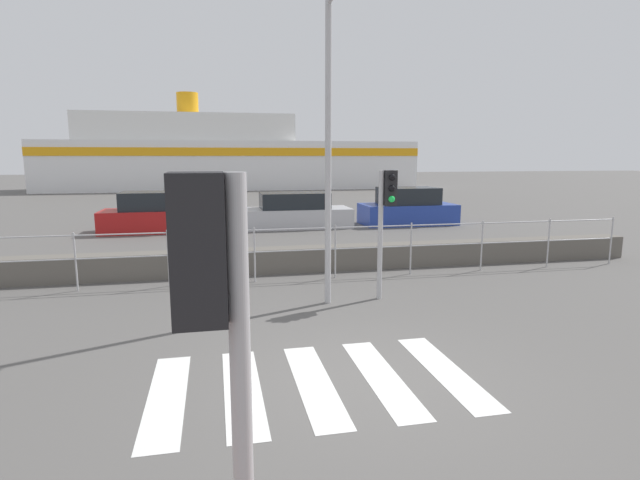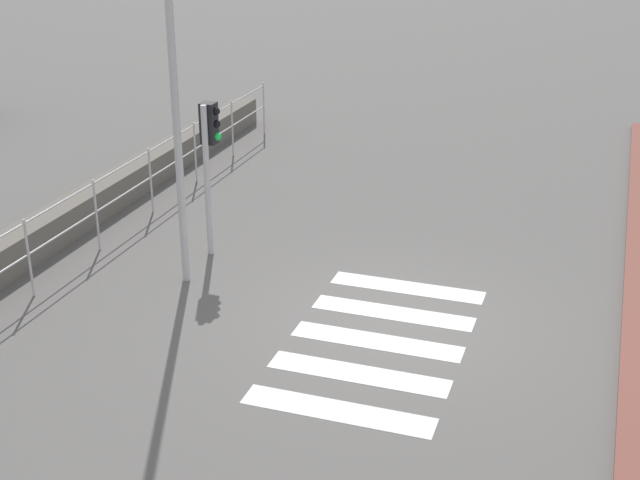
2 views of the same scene
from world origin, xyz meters
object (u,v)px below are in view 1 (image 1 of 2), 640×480
(traffic_light_near, at_px, (216,340))
(parked_car_blue, at_px, (408,209))
(streetlamp, at_px, (331,115))
(traffic_light_far, at_px, (386,205))
(ferry_boat, at_px, (225,158))
(parked_car_red, at_px, (154,215))
(parked_car_silver, at_px, (295,213))

(traffic_light_near, bearing_deg, parked_car_blue, 65.51)
(traffic_light_near, xyz_separation_m, streetlamp, (2.12, 6.73, 1.57))
(traffic_light_far, xyz_separation_m, ferry_boat, (-2.28, 35.83, 0.81))
(traffic_light_near, relative_size, streetlamp, 0.49)
(traffic_light_far, relative_size, streetlamp, 0.45)
(traffic_light_near, distance_m, parked_car_red, 17.74)
(traffic_light_far, distance_m, streetlamp, 2.09)
(traffic_light_near, xyz_separation_m, parked_car_blue, (7.99, 17.54, -1.35))
(parked_car_red, relative_size, parked_car_silver, 0.85)
(traffic_light_near, bearing_deg, parked_car_silver, 79.84)
(parked_car_red, xyz_separation_m, parked_car_silver, (5.44, -0.00, -0.05))
(parked_car_red, bearing_deg, ferry_boat, 82.51)
(traffic_light_far, bearing_deg, parked_car_red, 118.14)
(streetlamp, bearing_deg, parked_car_blue, 61.50)
(parked_car_red, xyz_separation_m, parked_car_blue, (10.28, 0.00, 0.01))
(ferry_boat, bearing_deg, traffic_light_near, -91.39)
(traffic_light_near, xyz_separation_m, parked_car_silver, (3.14, 17.54, -1.41))
(traffic_light_near, distance_m, parked_car_silver, 17.87)
(traffic_light_near, xyz_separation_m, traffic_light_far, (3.32, 7.05, -0.12))
(traffic_light_far, xyz_separation_m, parked_car_silver, (-0.17, 10.49, -1.29))
(streetlamp, xyz_separation_m, parked_car_blue, (5.87, 10.81, -2.92))
(parked_car_silver, bearing_deg, parked_car_blue, 0.00)
(parked_car_silver, height_order, parked_car_blue, parked_car_blue)
(parked_car_silver, bearing_deg, parked_car_red, 180.00)
(traffic_light_far, bearing_deg, parked_car_blue, 65.97)
(streetlamp, bearing_deg, ferry_boat, 91.72)
(streetlamp, distance_m, parked_car_red, 12.04)
(traffic_light_far, distance_m, ferry_boat, 35.91)
(parked_car_blue, bearing_deg, parked_car_silver, -180.00)
(parked_car_red, distance_m, parked_car_blue, 10.28)
(traffic_light_far, distance_m, parked_car_red, 11.96)
(parked_car_red, relative_size, parked_car_blue, 0.98)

